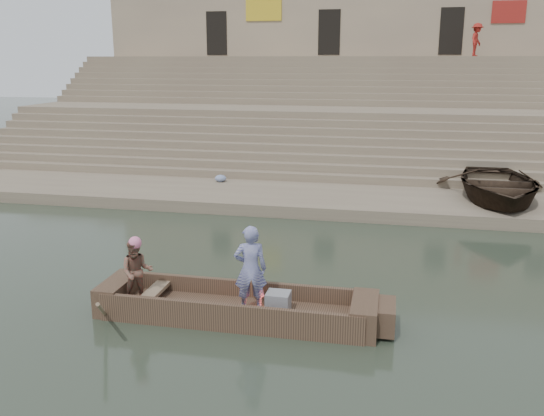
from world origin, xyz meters
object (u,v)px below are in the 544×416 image
(beached_rowboat, at_px, (498,185))
(rowing_man, at_px, (137,272))
(standing_man, at_px, (250,269))
(television, at_px, (278,302))
(main_rowboat, at_px, (236,313))
(pedestrian, at_px, (477,40))

(beached_rowboat, bearing_deg, rowing_man, -130.39)
(standing_man, bearing_deg, television, 173.80)
(standing_man, distance_m, beached_rowboat, 11.70)
(beached_rowboat, bearing_deg, television, -119.89)
(main_rowboat, height_order, rowing_man, rowing_man)
(television, bearing_deg, pedestrian, 75.62)
(main_rowboat, distance_m, television, 0.91)
(rowing_man, distance_m, pedestrian, 26.62)
(rowing_man, height_order, television, rowing_man)
(rowing_man, xyz_separation_m, beached_rowboat, (8.43, 10.09, 0.05))
(main_rowboat, relative_size, pedestrian, 2.83)
(standing_man, bearing_deg, pedestrian, -120.91)
(standing_man, distance_m, rowing_man, 2.34)
(rowing_man, bearing_deg, main_rowboat, -16.97)
(standing_man, relative_size, rowing_man, 1.30)
(standing_man, distance_m, television, 0.86)
(rowing_man, bearing_deg, beached_rowboat, 27.77)
(main_rowboat, xyz_separation_m, rowing_man, (-2.00, -0.19, 0.78))
(rowing_man, bearing_deg, standing_man, -19.81)
(standing_man, relative_size, beached_rowboat, 0.33)
(pedestrian, bearing_deg, standing_man, -173.96)
(main_rowboat, height_order, standing_man, standing_man)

